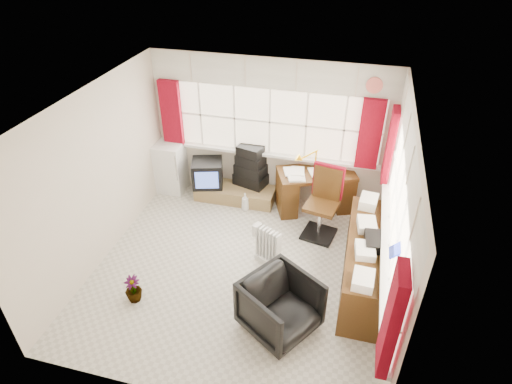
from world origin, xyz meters
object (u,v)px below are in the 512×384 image
desk (315,188)px  desk_lamp (316,157)px  tv_bench (235,193)px  office_chair (280,306)px  crt_tv (207,173)px  radiator (268,249)px  credenza (364,261)px  mini_fridge (170,166)px  task_chair (324,199)px

desk → desk_lamp: bearing=-111.1°
desk → tv_bench: desk is taller
desk_lamp → office_chair: bearing=-90.6°
desk → crt_tv: 1.89m
crt_tv → radiator: bearing=-44.7°
desk → credenza: size_ratio=0.70×
office_chair → mini_fridge: mini_fridge is taller
tv_bench → task_chair: bearing=-17.8°
desk_lamp → task_chair: 0.71m
crt_tv → office_chair: bearing=-54.1°
radiator → mini_fridge: 2.67m
office_chair → radiator: office_chair is taller
task_chair → crt_tv: size_ratio=1.86×
desk_lamp → tv_bench: size_ratio=0.33×
desk_lamp → radiator: (-0.43, -1.45, -0.81)m
tv_bench → credenza: bearing=-33.7°
desk_lamp → mini_fridge: (-2.62, 0.07, -0.59)m
mini_fridge → task_chair: bearing=-11.8°
office_chair → radiator: (-0.40, 1.11, -0.13)m
office_chair → task_chair: bearing=25.8°
radiator → crt_tv: size_ratio=0.94×
desk → crt_tv: (-1.89, -0.10, 0.08)m
office_chair → crt_tv: 3.13m
desk_lamp → task_chair: bearing=-65.6°
radiator → tv_bench: (-0.94, 1.44, -0.12)m
tv_bench → radiator: bearing=-56.9°
desk_lamp → radiator: 1.71m
credenza → mini_fridge: bearing=155.6°
desk → office_chair: size_ratio=1.72×
tv_bench → crt_tv: crt_tv is taller
task_chair → tv_bench: size_ratio=0.84×
radiator → task_chair: bearing=54.3°
credenza → tv_bench: (-2.28, 1.52, -0.27)m
task_chair → radiator: bearing=-125.7°
office_chair → tv_bench: office_chair is taller
mini_fridge → office_chair: bearing=-45.4°
desk_lamp → task_chair: (0.24, -0.52, -0.43)m
desk → mini_fridge: bearing=-180.0°
radiator → tv_bench: size_ratio=0.42×
office_chair → crt_tv: size_ratio=1.30×
office_chair → credenza: bearing=-9.0°
credenza → crt_tv: size_ratio=3.18×
credenza → crt_tv: (-2.77, 1.50, 0.09)m
office_chair → mini_fridge: size_ratio=0.89×
desk_lamp → mini_fridge: bearing=178.4°
credenza → mini_fridge: mini_fridge is taller
credenza → task_chair: bearing=123.8°
desk → task_chair: (0.21, -0.59, 0.22)m
tv_bench → crt_tv: size_ratio=2.22×
mini_fridge → desk: bearing=0.0°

